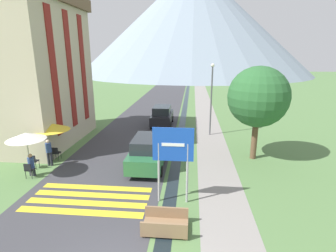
{
  "coord_description": "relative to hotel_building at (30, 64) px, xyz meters",
  "views": [
    {
      "loc": [
        2.09,
        -5.94,
        6.4
      ],
      "look_at": [
        0.6,
        10.0,
        2.0
      ],
      "focal_mm": 28.0,
      "sensor_mm": 36.0,
      "label": 1
    }
  ],
  "objects": [
    {
      "name": "person_seated_near",
      "position": [
        2.91,
        -5.62,
        -5.01
      ],
      "size": [
        0.32,
        0.32,
        1.27
      ],
      "color": "#282833",
      "rests_on": "ground_plane"
    },
    {
      "name": "cafe_umbrella_middle_yellow",
      "position": [
        2.8,
        -3.11,
        -3.63
      ],
      "size": [
        2.3,
        2.3,
        2.3
      ],
      "color": "#B7B2A8",
      "rests_on": "ground_plane"
    },
    {
      "name": "road_sign",
      "position": [
        10.72,
        -7.5,
        -3.38
      ],
      "size": [
        1.76,
        0.11,
        3.45
      ],
      "color": "#9E9EA3",
      "rests_on": "ground_plane"
    },
    {
      "name": "footbridge",
      "position": [
        10.59,
        -9.51,
        -5.48
      ],
      "size": [
        1.7,
        1.1,
        0.65
      ],
      "color": "#846647",
      "rests_on": "ground_plane"
    },
    {
      "name": "drainage_channel",
      "position": [
        10.59,
        18.0,
        -5.7
      ],
      "size": [
        0.6,
        60.0,
        0.0
      ],
      "color": "black",
      "rests_on": "ground_plane"
    },
    {
      "name": "tree_by_path",
      "position": [
        15.42,
        -1.95,
        -1.79
      ],
      "size": [
        3.66,
        3.66,
        5.77
      ],
      "color": "brown",
      "rests_on": "ground_plane"
    },
    {
      "name": "footpath",
      "position": [
        12.99,
        18.0,
        -5.7
      ],
      "size": [
        2.2,
        60.0,
        0.01
      ],
      "color": "gray",
      "rests_on": "ground_plane"
    },
    {
      "name": "cafe_chair_far_left",
      "position": [
        2.55,
        -2.05,
        -5.19
      ],
      "size": [
        0.4,
        0.4,
        0.85
      ],
      "rotation": [
        0.0,
        0.0,
        0.25
      ],
      "color": "black",
      "rests_on": "ground_plane"
    },
    {
      "name": "cafe_chair_middle",
      "position": [
        3.12,
        -3.41,
        -5.19
      ],
      "size": [
        0.4,
        0.4,
        0.85
      ],
      "rotation": [
        0.0,
        0.0,
        0.03
      ],
      "color": "black",
      "rests_on": "ground_plane"
    },
    {
      "name": "road",
      "position": [
        6.89,
        18.0,
        -5.7
      ],
      "size": [
        6.4,
        60.0,
        0.01
      ],
      "color": "#38383D",
      "rests_on": "ground_plane"
    },
    {
      "name": "ground_plane",
      "position": [
        9.39,
        8.0,
        -5.71
      ],
      "size": [
        160.0,
        160.0,
        0.0
      ],
      "primitive_type": "plane",
      "color": "#517542"
    },
    {
      "name": "hotel_building",
      "position": [
        0.0,
        0.0,
        0.0
      ],
      "size": [
        6.34,
        8.61,
        10.55
      ],
      "color": "#BCAD93",
      "rests_on": "ground_plane"
    },
    {
      "name": "person_standing_terrace",
      "position": [
        3.18,
        -4.26,
        -4.76
      ],
      "size": [
        0.32,
        0.32,
        1.62
      ],
      "color": "#282833",
      "rests_on": "ground_plane"
    },
    {
      "name": "cafe_chair_nearest",
      "position": [
        2.94,
        -5.91,
        -5.19
      ],
      "size": [
        0.4,
        0.4,
        0.85
      ],
      "rotation": [
        0.0,
        0.0,
        0.02
      ],
      "color": "black",
      "rests_on": "ground_plane"
    },
    {
      "name": "streetlamp",
      "position": [
        12.99,
        2.91,
        -2.35
      ],
      "size": [
        0.28,
        0.28,
        5.72
      ],
      "color": "#515156",
      "rests_on": "ground_plane"
    },
    {
      "name": "cafe_chair_near_left",
      "position": [
        2.48,
        -4.77,
        -5.19
      ],
      "size": [
        0.4,
        0.4,
        0.85
      ],
      "rotation": [
        0.0,
        0.0,
        -0.4
      ],
      "color": "black",
      "rests_on": "ground_plane"
    },
    {
      "name": "crosswalk_marking",
      "position": [
        6.89,
        -7.65,
        -5.7
      ],
      "size": [
        5.44,
        2.54,
        0.01
      ],
      "color": "yellow",
      "rests_on": "ground_plane"
    },
    {
      "name": "cafe_umbrella_front_white",
      "position": [
        2.89,
        -5.67,
        -3.44
      ],
      "size": [
        1.99,
        1.99,
        2.45
      ],
      "color": "#B7B2A8",
      "rests_on": "ground_plane"
    },
    {
      "name": "parked_car_near",
      "position": [
        8.99,
        -3.7,
        -4.79
      ],
      "size": [
        1.97,
        4.52,
        1.82
      ],
      "color": "#28663D",
      "rests_on": "ground_plane"
    },
    {
      "name": "cafe_chair_far_right",
      "position": [
        2.61,
        -1.88,
        -5.19
      ],
      "size": [
        0.4,
        0.4,
        0.85
      ],
      "rotation": [
        0.0,
        0.0,
        0.09
      ],
      "color": "black",
      "rests_on": "ground_plane"
    },
    {
      "name": "parked_car_far",
      "position": [
        8.75,
        5.5,
        -4.8
      ],
      "size": [
        1.87,
        4.1,
        1.82
      ],
      "color": "black",
      "rests_on": "ground_plane"
    },
    {
      "name": "mountain_distant",
      "position": [
        11.27,
        74.74,
        11.25
      ],
      "size": [
        75.17,
        75.17,
        33.91
      ],
      "color": "gray",
      "rests_on": "ground_plane"
    }
  ]
}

